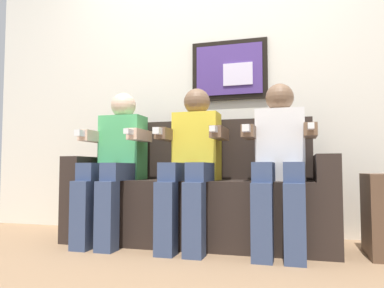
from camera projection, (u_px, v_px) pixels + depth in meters
name	position (u px, v px, depth m)	size (l,w,h in m)	color
ground_plane	(186.00, 252.00, 2.37)	(5.57, 5.57, 0.00)	#8C6B4C
back_wall_assembly	(212.00, 78.00, 3.18)	(4.28, 0.10, 2.60)	silver
couch	(199.00, 199.00, 2.70)	(1.88, 0.58, 0.90)	#2D231E
person_on_left	(115.00, 158.00, 2.72)	(0.46, 0.56, 1.11)	#4CB266
person_in_middle	(192.00, 158.00, 2.56)	(0.46, 0.56, 1.11)	yellow
person_on_right	(280.00, 157.00, 2.40)	(0.46, 0.56, 1.11)	white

